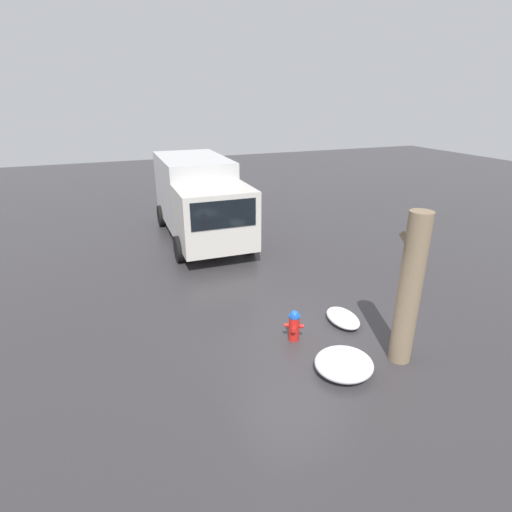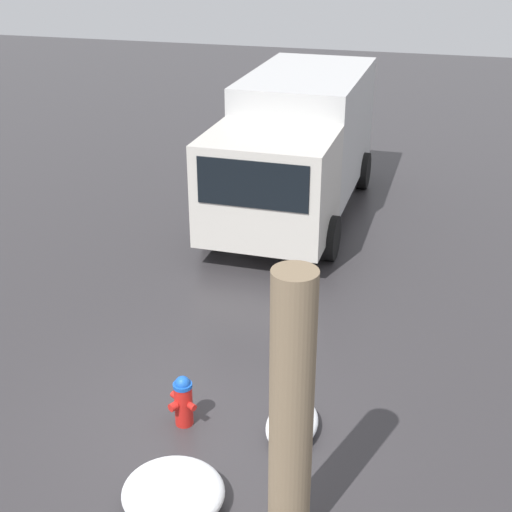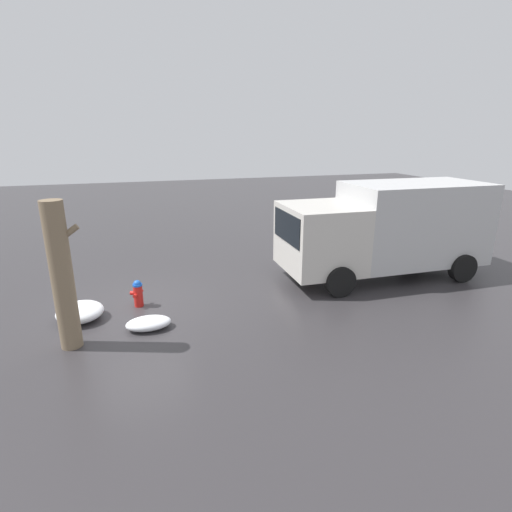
{
  "view_description": "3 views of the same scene",
  "coord_description": "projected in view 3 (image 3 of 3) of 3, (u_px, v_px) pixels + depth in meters",
  "views": [
    {
      "loc": [
        -7.02,
        3.73,
        5.27
      ],
      "look_at": [
        3.45,
        -0.43,
        0.74
      ],
      "focal_mm": 28.0,
      "sensor_mm": 36.0,
      "label": 1
    },
    {
      "loc": [
        -7.22,
        -2.95,
        6.23
      ],
      "look_at": [
        3.87,
        0.04,
        0.72
      ],
      "focal_mm": 50.0,
      "sensor_mm": 36.0,
      "label": 2
    },
    {
      "loc": [
        0.06,
        -10.59,
        4.58
      ],
      "look_at": [
        3.59,
        0.7,
        0.9
      ],
      "focal_mm": 28.0,
      "sensor_mm": 36.0,
      "label": 3
    }
  ],
  "objects": [
    {
      "name": "fire_hydrant",
      "position": [
        138.0,
        293.0,
        10.88
      ],
      "size": [
        0.37,
        0.43,
        0.75
      ],
      "rotation": [
        0.0,
        0.0,
        2.63
      ],
      "color": "red",
      "rests_on": "ground_plane"
    },
    {
      "name": "snow_pile_by_hydrant",
      "position": [
        149.0,
        323.0,
        9.67
      ],
      "size": [
        1.08,
        0.68,
        0.29
      ],
      "color": "white",
      "rests_on": "ground_plane"
    },
    {
      "name": "delivery_truck",
      "position": [
        388.0,
        227.0,
        12.93
      ],
      "size": [
        6.7,
        2.89,
        3.03
      ],
      "rotation": [
        0.0,
        0.0,
        1.55
      ],
      "color": "beige",
      "rests_on": "ground_plane"
    },
    {
      "name": "tree_trunk",
      "position": [
        62.0,
        277.0,
        8.45
      ],
      "size": [
        0.7,
        0.46,
        3.28
      ],
      "color": "#7F6B51",
      "rests_on": "ground_plane"
    },
    {
      "name": "snow_pile_curbside",
      "position": [
        80.0,
        312.0,
        10.14
      ],
      "size": [
        1.15,
        1.2,
        0.42
      ],
      "color": "white",
      "rests_on": "ground_plane"
    },
    {
      "name": "ground_plane",
      "position": [
        139.0,
        306.0,
        10.99
      ],
      "size": [
        60.0,
        60.0,
        0.0
      ],
      "primitive_type": "plane",
      "color": "#333033"
    }
  ]
}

